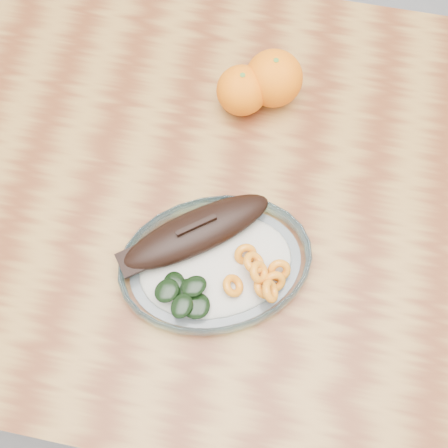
% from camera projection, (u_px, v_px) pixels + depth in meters
% --- Properties ---
extents(ground, '(3.00, 3.00, 0.00)m').
position_uv_depth(ground, '(229.00, 306.00, 1.55)').
color(ground, slate).
rests_on(ground, ground).
extents(dining_table, '(1.20, 0.80, 0.75)m').
position_uv_depth(dining_table, '(232.00, 213.00, 0.94)').
color(dining_table, brown).
rests_on(dining_table, ground).
extents(plated_meal, '(0.65, 0.65, 0.08)m').
position_uv_depth(plated_meal, '(215.00, 262.00, 0.79)').
color(plated_meal, white).
rests_on(plated_meal, dining_table).
extents(orange_left, '(0.09, 0.09, 0.09)m').
position_uv_depth(orange_left, '(274.00, 78.00, 0.87)').
color(orange_left, '#FF4F05').
rests_on(orange_left, dining_table).
extents(orange_right, '(0.08, 0.08, 0.08)m').
position_uv_depth(orange_right, '(242.00, 90.00, 0.87)').
color(orange_right, '#FF4F05').
rests_on(orange_right, dining_table).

